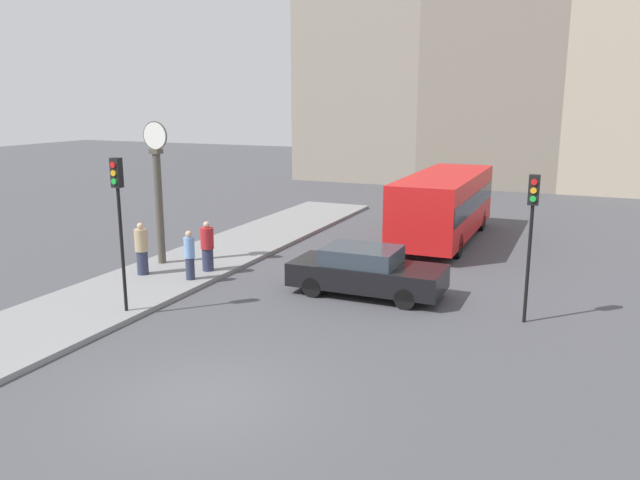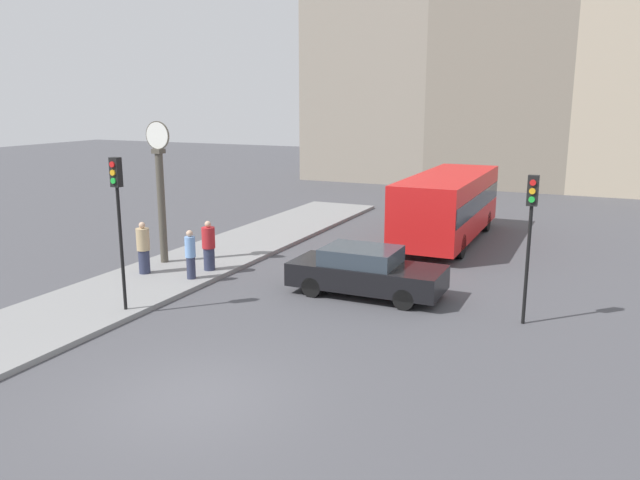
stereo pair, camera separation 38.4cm
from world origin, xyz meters
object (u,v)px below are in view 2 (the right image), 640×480
(traffic_light_near, at_px, (118,203))
(street_clock, at_px, (161,190))
(traffic_light_far, at_px, (531,219))
(sedan_car, at_px, (365,271))
(pedestrian_red_top, at_px, (209,246))
(bus_distant, at_px, (448,203))
(pedestrian_blue_stripe, at_px, (190,255))
(pedestrian_tan_coat, at_px, (143,248))

(traffic_light_near, relative_size, street_clock, 0.85)
(traffic_light_near, height_order, traffic_light_far, traffic_light_near)
(sedan_car, distance_m, pedestrian_red_top, 5.50)
(bus_distant, xyz_separation_m, pedestrian_blue_stripe, (-5.94, -9.29, -0.64))
(traffic_light_near, height_order, pedestrian_blue_stripe, traffic_light_near)
(traffic_light_far, relative_size, pedestrian_blue_stripe, 2.47)
(sedan_car, relative_size, pedestrian_red_top, 2.74)
(traffic_light_far, distance_m, street_clock, 12.12)
(traffic_light_near, relative_size, pedestrian_blue_stripe, 2.62)
(traffic_light_near, bearing_deg, pedestrian_blue_stripe, 92.68)
(bus_distant, height_order, traffic_light_near, traffic_light_near)
(pedestrian_tan_coat, distance_m, pedestrian_red_top, 2.08)
(traffic_light_near, xyz_separation_m, traffic_light_far, (9.86, 3.72, -0.30))
(street_clock, relative_size, pedestrian_blue_stripe, 3.10)
(bus_distant, bearing_deg, pedestrian_tan_coat, -129.26)
(sedan_car, xyz_separation_m, pedestrian_red_top, (-5.50, -0.03, 0.23))
(traffic_light_far, relative_size, street_clock, 0.80)
(bus_distant, bearing_deg, pedestrian_blue_stripe, -122.58)
(sedan_car, height_order, pedestrian_blue_stripe, pedestrian_blue_stripe)
(street_clock, xyz_separation_m, pedestrian_red_top, (2.02, -0.22, -1.72))
(sedan_car, relative_size, pedestrian_blue_stripe, 2.90)
(street_clock, xyz_separation_m, pedestrian_tan_coat, (0.33, -1.43, -1.69))
(sedan_car, xyz_separation_m, pedestrian_tan_coat, (-7.18, -1.24, 0.26))
(sedan_car, relative_size, bus_distant, 0.53)
(sedan_car, distance_m, pedestrian_tan_coat, 7.30)
(pedestrian_tan_coat, xyz_separation_m, pedestrian_red_top, (1.69, 1.21, -0.03))
(sedan_car, bearing_deg, pedestrian_tan_coat, -170.18)
(bus_distant, relative_size, street_clock, 1.77)
(sedan_car, relative_size, pedestrian_tan_coat, 2.66)
(traffic_light_near, xyz_separation_m, pedestrian_tan_coat, (-1.90, 3.06, -2.07))
(traffic_light_near, relative_size, traffic_light_far, 1.06)
(traffic_light_near, bearing_deg, sedan_car, 39.19)
(traffic_light_far, distance_m, pedestrian_tan_coat, 11.91)
(traffic_light_near, bearing_deg, pedestrian_tan_coat, 121.85)
(traffic_light_near, distance_m, street_clock, 5.03)
(traffic_light_near, bearing_deg, traffic_light_far, 20.65)
(pedestrian_blue_stripe, relative_size, pedestrian_tan_coat, 0.92)
(bus_distant, xyz_separation_m, pedestrian_red_top, (-6.00, -8.20, -0.61))
(sedan_car, height_order, traffic_light_far, traffic_light_far)
(sedan_car, xyz_separation_m, traffic_light_far, (4.58, -0.59, 2.04))
(sedan_car, height_order, pedestrian_red_top, pedestrian_red_top)
(pedestrian_red_top, bearing_deg, sedan_car, 0.33)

